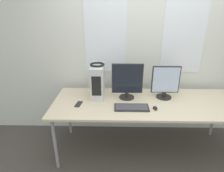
{
  "coord_description": "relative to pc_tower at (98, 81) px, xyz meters",
  "views": [
    {
      "loc": [
        -0.4,
        -1.73,
        1.88
      ],
      "look_at": [
        -0.45,
        0.44,
        0.98
      ],
      "focal_mm": 30.0,
      "sensor_mm": 36.0,
      "label": 1
    }
  ],
  "objects": [
    {
      "name": "desk",
      "position": [
        0.64,
        -0.19,
        -0.26
      ],
      "size": [
        2.42,
        0.88,
        0.76
      ],
      "color": "beige",
      "rests_on": "ground_plane"
    },
    {
      "name": "pc_tower",
      "position": [
        0.0,
        0.0,
        0.0
      ],
      "size": [
        0.17,
        0.38,
        0.43
      ],
      "color": "silver",
      "rests_on": "desk"
    },
    {
      "name": "monitor_right_near",
      "position": [
        0.9,
        -0.05,
        0.0
      ],
      "size": [
        0.36,
        0.2,
        0.44
      ],
      "color": "black",
      "rests_on": "desk"
    },
    {
      "name": "cell_phone",
      "position": [
        -0.22,
        -0.27,
        -0.21
      ],
      "size": [
        0.09,
        0.16,
        0.01
      ],
      "rotation": [
        0.0,
        0.0,
        -0.16
      ],
      "color": "#232328",
      "rests_on": "desk"
    },
    {
      "name": "monitor_main",
      "position": [
        0.39,
        -0.07,
        0.02
      ],
      "size": [
        0.41,
        0.2,
        0.48
      ],
      "color": "black",
      "rests_on": "desk"
    },
    {
      "name": "wall_back",
      "position": [
        0.64,
        0.39,
        0.37
      ],
      "size": [
        8.0,
        0.07,
        2.7
      ],
      "color": "silver",
      "rests_on": "ground_plane"
    },
    {
      "name": "keyboard",
      "position": [
        0.44,
        -0.36,
        -0.21
      ],
      "size": [
        0.42,
        0.18,
        0.02
      ],
      "color": "#28282D",
      "rests_on": "desk"
    },
    {
      "name": "mouse",
      "position": [
        0.72,
        -0.37,
        -0.2
      ],
      "size": [
        0.05,
        0.09,
        0.03
      ],
      "color": "black",
      "rests_on": "desk"
    },
    {
      "name": "headphones",
      "position": [
        0.0,
        0.0,
        0.23
      ],
      "size": [
        0.19,
        0.19,
        0.02
      ],
      "color": "black",
      "rests_on": "pc_tower"
    }
  ]
}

